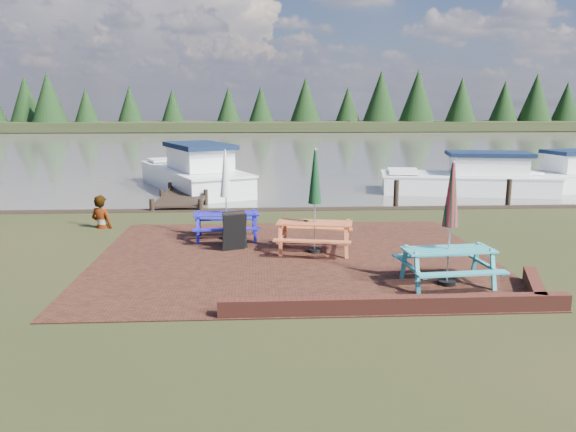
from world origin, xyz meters
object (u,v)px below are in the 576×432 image
(picnic_table_teal, at_px, (449,243))
(jetty, at_px, (191,188))
(picnic_table_red, at_px, (315,217))
(boat_far, at_px, (567,178))
(boat_jetty, at_px, (194,175))
(person, at_px, (100,196))
(picnic_table_blue, at_px, (226,209))
(boat_near, at_px, (471,180))
(chalkboard, at_px, (235,231))

(picnic_table_teal, height_order, jetty, picnic_table_teal)
(picnic_table_teal, distance_m, picnic_table_red, 3.48)
(jetty, distance_m, boat_far, 15.96)
(boat_jetty, bearing_deg, picnic_table_red, -94.95)
(boat_far, bearing_deg, picnic_table_red, 119.11)
(boat_far, relative_size, person, 3.43)
(picnic_table_blue, bearing_deg, person, 152.99)
(boat_near, bearing_deg, jetty, 100.61)
(boat_far, bearing_deg, jetty, 79.85)
(picnic_table_teal, distance_m, boat_far, 16.03)
(person, bearing_deg, picnic_table_red, 176.59)
(jetty, xyz_separation_m, person, (-1.76, -6.82, 0.82))
(chalkboard, height_order, boat_far, boat_far)
(boat_near, bearing_deg, picnic_table_teal, 167.92)
(picnic_table_red, height_order, boat_jetty, picnic_table_red)
(picnic_table_red, xyz_separation_m, boat_near, (7.55, 9.84, -0.49))
(boat_jetty, relative_size, person, 4.41)
(jetty, height_order, boat_near, boat_near)
(picnic_table_blue, xyz_separation_m, jetty, (-1.88, 8.42, -0.70))
(picnic_table_teal, height_order, chalkboard, picnic_table_teal)
(jetty, distance_m, boat_near, 11.58)
(picnic_table_teal, bearing_deg, picnic_table_red, 127.30)
(chalkboard, bearing_deg, boat_jetty, 81.48)
(picnic_table_blue, distance_m, jetty, 8.65)
(jetty, distance_m, person, 7.09)
(chalkboard, bearing_deg, picnic_table_blue, 83.46)
(boat_near, relative_size, boat_far, 1.15)
(jetty, bearing_deg, chalkboard, -77.39)
(boat_jetty, bearing_deg, chalkboard, -103.49)
(picnic_table_blue, bearing_deg, jetty, 99.27)
(boat_near, bearing_deg, boat_jetty, 92.92)
(person, bearing_deg, jetty, -80.16)
(boat_near, distance_m, boat_far, 4.39)
(boat_jetty, xyz_separation_m, boat_near, (11.60, -1.58, -0.11))
(chalkboard, height_order, jetty, chalkboard)
(picnic_table_teal, height_order, boat_jetty, picnic_table_teal)
(chalkboard, xyz_separation_m, boat_near, (9.45, 9.49, -0.11))
(boat_far, height_order, person, person)
(picnic_table_red, bearing_deg, chalkboard, -179.47)
(boat_jetty, xyz_separation_m, person, (-1.74, -8.39, 0.46))
(chalkboard, relative_size, jetty, 0.10)
(boat_far, bearing_deg, boat_near, 84.00)
(chalkboard, bearing_deg, boat_near, 25.63)
(picnic_table_teal, height_order, picnic_table_blue, picnic_table_teal)
(boat_jetty, bearing_deg, picnic_table_blue, -103.71)
(boat_far, distance_m, person, 19.13)
(picnic_table_red, distance_m, boat_near, 12.41)
(picnic_table_red, relative_size, boat_near, 0.33)
(picnic_table_blue, bearing_deg, chalkboard, -80.38)
(chalkboard, xyz_separation_m, jetty, (-2.13, 9.51, -0.36))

